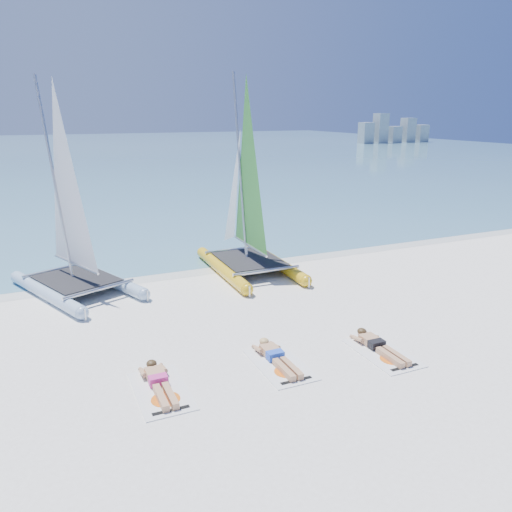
{
  "coord_description": "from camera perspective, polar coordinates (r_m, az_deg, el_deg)",
  "views": [
    {
      "loc": [
        -4.72,
        -10.44,
        5.28
      ],
      "look_at": [
        0.44,
        1.2,
        1.58
      ],
      "focal_mm": 35.0,
      "sensor_mm": 36.0,
      "label": 1
    }
  ],
  "objects": [
    {
      "name": "catamaran_blue",
      "position": [
        15.8,
        -20.53,
        3.0
      ],
      "size": [
        3.93,
        5.31,
        6.55
      ],
      "rotation": [
        0.0,
        0.0,
        0.39
      ],
      "color": "silver",
      "rests_on": "ground"
    },
    {
      "name": "sunbather_c",
      "position": [
        11.97,
        13.73,
        -9.85
      ],
      "size": [
        0.37,
        1.73,
        0.26
      ],
      "color": "tan",
      "rests_on": "towel_c"
    },
    {
      "name": "towel_a",
      "position": [
        10.3,
        -10.78,
        -14.89
      ],
      "size": [
        1.0,
        1.85,
        0.02
      ],
      "primitive_type": "cube",
      "color": "white",
      "rests_on": "ground"
    },
    {
      "name": "wet_sand_strip",
      "position": [
        17.44,
        -7.08,
        -1.55
      ],
      "size": [
        140.0,
        1.4,
        0.01
      ],
      "primitive_type": "cube",
      "color": "silver",
      "rests_on": "ground"
    },
    {
      "name": "towel_c",
      "position": [
        11.89,
        14.26,
        -10.68
      ],
      "size": [
        1.0,
        1.85,
        0.02
      ],
      "primitive_type": "cube",
      "color": "white",
      "rests_on": "ground"
    },
    {
      "name": "ground",
      "position": [
        12.62,
        0.37,
        -8.55
      ],
      "size": [
        140.0,
        140.0,
        0.0
      ],
      "primitive_type": "plane",
      "color": "white",
      "rests_on": "ground"
    },
    {
      "name": "distant_skyline",
      "position": [
        93.13,
        15.38,
        13.57
      ],
      "size": [
        14.0,
        2.0,
        5.0
      ],
      "color": "#99A2A8",
      "rests_on": "ground"
    },
    {
      "name": "sunbather_b",
      "position": [
        11.17,
        2.29,
        -11.36
      ],
      "size": [
        0.37,
        1.73,
        0.26
      ],
      "color": "tan",
      "rests_on": "towel_b"
    },
    {
      "name": "sunbather_a",
      "position": [
        10.41,
        -11.06,
        -13.86
      ],
      "size": [
        0.37,
        1.73,
        0.26
      ],
      "color": "tan",
      "rests_on": "towel_a"
    },
    {
      "name": "sea",
      "position": [
        73.78,
        -20.6,
        11.08
      ],
      "size": [
        140.0,
        115.0,
        0.01
      ],
      "primitive_type": "cube",
      "color": "#74AEC2",
      "rests_on": "ground"
    },
    {
      "name": "catamaran_yellow",
      "position": [
        17.12,
        -1.43,
        5.61
      ],
      "size": [
        2.44,
        5.35,
        6.79
      ],
      "rotation": [
        0.0,
        0.0,
        -0.01
      ],
      "color": "yellow",
      "rests_on": "ground"
    },
    {
      "name": "towel_b",
      "position": [
        11.06,
        2.74,
        -12.28
      ],
      "size": [
        1.0,
        1.85,
        0.02
      ],
      "primitive_type": "cube",
      "color": "white",
      "rests_on": "ground"
    }
  ]
}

